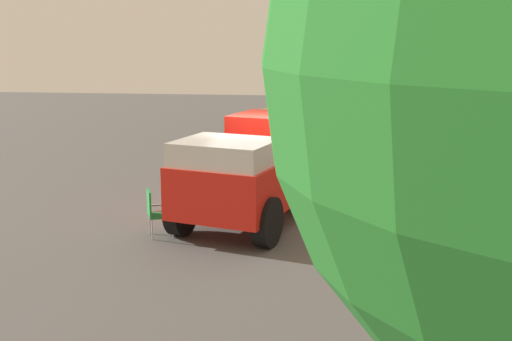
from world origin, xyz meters
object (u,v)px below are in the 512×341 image
Objects in this scene: spectator_seated at (386,198)px; lawn_chair_near_truck at (392,203)px; parked_pickup at (305,136)px; oak_tree_right at (328,18)px; traffic_cone at (383,225)px; vintage_fire_truck at (260,167)px; spectator_standing at (352,158)px; lawn_chair_by_car at (155,210)px; classic_hot_rod at (452,157)px.

lawn_chair_near_truck is at bearing 90.47° from spectator_seated.
oak_tree_right is (-6.66, 0.52, 3.88)m from parked_pickup.
spectator_seated is at bearing 7.07° from oak_tree_right.
traffic_cone is at bearing -15.75° from lawn_chair_near_truck.
vintage_fire_truck is 6.19× the size of lawn_chair_near_truck.
lawn_chair_near_truck is 3.29m from spectator_standing.
spectator_standing is at bearing -165.03° from lawn_chair_near_truck.
lawn_chair_by_car is at bearing -12.79° from oak_tree_right.
spectator_standing reaches higher than classic_hot_rod.
spectator_seated is 2.03× the size of traffic_cone.
parked_pickup reaches higher than lawn_chair_near_truck.
vintage_fire_truck is at bearing -101.42° from spectator_seated.
spectator_seated is (0.58, 2.89, -0.50)m from vintage_fire_truck.
parked_pickup is 0.70× the size of oak_tree_right.
lawn_chair_near_truck is 0.79× the size of spectator_seated.
traffic_cone is at bearing -22.31° from classic_hot_rod.
oak_tree_right is at bearing 174.35° from vintage_fire_truck.
classic_hot_rod is 5.27m from spectator_seated.
classic_hot_rod reaches higher than lawn_chair_by_car.
vintage_fire_truck is 3.13m from lawn_chair_near_truck.
traffic_cone is at bearing 6.28° from oak_tree_right.
oak_tree_right reaches higher than traffic_cone.
lawn_chair_near_truck is 5.20m from lawn_chair_by_car.
vintage_fire_truck is 1.34× the size of classic_hot_rod.
spectator_standing reaches higher than lawn_chair_near_truck.
vintage_fire_truck reaches higher than parked_pickup.
traffic_cone is (0.81, -0.23, -0.28)m from lawn_chair_near_truck.
spectator_standing is at bearing 5.26° from oak_tree_right.
lawn_chair_by_car is 1.61× the size of traffic_cone.
oak_tree_right is at bearing -174.74° from spectator_standing.
lawn_chair_near_truck is at bearing 19.24° from parked_pickup.
spectator_standing is 10.81m from oak_tree_right.
lawn_chair_near_truck is 13.99m from oak_tree_right.
oak_tree_right is (-14.43, 3.28, 4.28)m from lawn_chair_by_car.
classic_hot_rod is 3.34m from spectator_standing.
lawn_chair_near_truck is (0.58, 3.02, -0.61)m from vintage_fire_truck.
vintage_fire_truck is at bearing -7.02° from parked_pickup.
spectator_seated is at bearing 12.73° from spectator_standing.
vintage_fire_truck reaches higher than spectator_standing.
classic_hot_rod is 3.65× the size of spectator_seated.
parked_pickup is 8.26m from lawn_chair_by_car.
classic_hot_rod is 4.61× the size of lawn_chair_by_car.
parked_pickup is 7.71× the size of traffic_cone.
spectator_seated is at bearing 104.03° from lawn_chair_by_car.
lawn_chair_by_car is 4.85m from traffic_cone.
spectator_standing is 4.07m from traffic_cone.
lawn_chair_near_truck and lawn_chair_by_car have the same top height.
lawn_chair_by_car is 0.79× the size of spectator_seated.
spectator_standing is (-2.58, 2.17, -0.23)m from vintage_fire_truck.
lawn_chair_by_car is 5.07m from spectator_seated.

